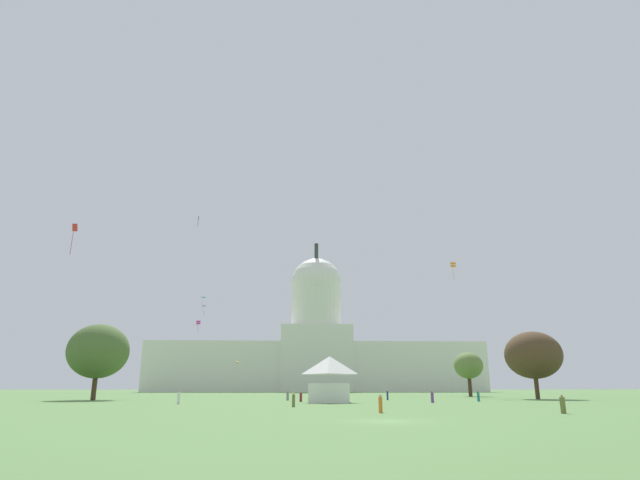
# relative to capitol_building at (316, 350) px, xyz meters

# --- Properties ---
(ground_plane) EXTENTS (800.00, 800.00, 0.00)m
(ground_plane) POSITION_rel_capitol_building_xyz_m (-2.82, -199.28, -18.03)
(ground_plane) COLOR #567F42
(capitol_building) EXTENTS (146.96, 23.91, 67.16)m
(capitol_building) POSITION_rel_capitol_building_xyz_m (0.00, 0.00, 0.00)
(capitol_building) COLOR silver
(capitol_building) RESTS_ON ground_plane
(event_tent) EXTENTS (6.81, 7.54, 6.62)m
(event_tent) POSITION_rel_capitol_building_xyz_m (-4.00, -156.93, -14.64)
(event_tent) COLOR white
(event_tent) RESTS_ON ground_plane
(tree_east_near) EXTENTS (7.96, 8.65, 10.29)m
(tree_east_near) POSITION_rel_capitol_building_xyz_m (32.66, -108.87, -10.91)
(tree_east_near) COLOR #42301E
(tree_east_near) RESTS_ON ground_plane
(tree_west_mid) EXTENTS (13.84, 13.78, 13.04)m
(tree_west_mid) POSITION_rel_capitol_building_xyz_m (-44.06, -140.43, -9.73)
(tree_west_mid) COLOR #4C3823
(tree_west_mid) RESTS_ON ground_plane
(tree_east_far) EXTENTS (14.56, 14.52, 12.42)m
(tree_east_far) POSITION_rel_capitol_building_xyz_m (35.97, -137.34, -10.02)
(tree_east_far) COLOR #4C3823
(tree_east_far) RESTS_ON ground_plane
(person_purple_back_right) EXTENTS (0.51, 0.51, 1.68)m
(person_purple_back_right) POSITION_rel_capitol_building_xyz_m (10.86, -158.12, -17.27)
(person_purple_back_right) COLOR #703D93
(person_purple_back_right) RESTS_ON ground_plane
(person_white_edge_east) EXTENTS (0.55, 0.55, 1.75)m
(person_white_edge_east) POSITION_rel_capitol_building_xyz_m (-24.65, -162.69, -17.23)
(person_white_edge_east) COLOR silver
(person_white_edge_east) RESTS_ON ground_plane
(person_grey_back_center) EXTENTS (0.55, 0.55, 1.44)m
(person_grey_back_center) POSITION_rel_capitol_building_xyz_m (-10.35, -143.40, -17.39)
(person_grey_back_center) COLOR gray
(person_grey_back_center) RESTS_ON ground_plane
(person_orange_mid_left) EXTENTS (0.49, 0.49, 1.59)m
(person_orange_mid_left) POSITION_rel_capitol_building_xyz_m (-1.40, -187.61, -17.29)
(person_orange_mid_left) COLOR orange
(person_orange_mid_left) RESTS_ON ground_plane
(person_maroon_back_left) EXTENTS (0.45, 0.45, 1.53)m
(person_maroon_back_left) POSITION_rel_capitol_building_xyz_m (-8.18, -151.97, -17.34)
(person_maroon_back_left) COLOR maroon
(person_maroon_back_left) RESTS_ON ground_plane
(person_olive_edge_west) EXTENTS (0.43, 0.43, 1.62)m
(person_olive_edge_west) POSITION_rel_capitol_building_xyz_m (-9.24, -173.25, -17.28)
(person_olive_edge_west) COLOR olive
(person_olive_edge_west) RESTS_ON ground_plane
(person_olive_mid_center) EXTENTS (0.63, 0.63, 1.61)m
(person_olive_mid_center) POSITION_rel_capitol_building_xyz_m (14.25, -189.73, -17.31)
(person_olive_mid_center) COLOR olive
(person_olive_mid_center) RESTS_ON ground_plane
(person_teal_near_tree_east) EXTENTS (0.49, 0.49, 1.64)m
(person_teal_near_tree_east) POSITION_rel_capitol_building_xyz_m (19.75, -152.00, -17.28)
(person_teal_near_tree_east) COLOR #1E757A
(person_teal_near_tree_east) RESTS_ON ground_plane
(person_navy_front_right) EXTENTS (0.46, 0.46, 1.72)m
(person_navy_front_right) POSITION_rel_capitol_building_xyz_m (7.03, -142.20, -17.23)
(person_navy_front_right) COLOR navy
(person_navy_front_right) RESTS_ON ground_plane
(kite_magenta_mid) EXTENTS (1.46, 1.45, 3.65)m
(kite_magenta_mid) POSITION_rel_capitol_building_xyz_m (-40.67, -65.68, 4.16)
(kite_magenta_mid) COLOR #D1339E
(kite_yellow_low) EXTENTS (1.10, 1.46, 0.17)m
(kite_yellow_low) POSITION_rel_capitol_building_xyz_m (6.73, -62.21, -4.13)
(kite_yellow_low) COLOR yellow
(kite_blue_mid) EXTENTS (1.61, 1.76, 2.38)m
(kite_blue_mid) POSITION_rel_capitol_building_xyz_m (-36.27, -78.72, 7.02)
(kite_blue_mid) COLOR blue
(kite_turquoise_mid) EXTENTS (1.48, 0.67, 3.38)m
(kite_turquoise_mid) POSITION_rel_capitol_building_xyz_m (-38.71, -70.11, 10.99)
(kite_turquoise_mid) COLOR teal
(kite_red_mid) EXTENTS (0.74, 0.51, 4.53)m
(kite_red_mid) POSITION_rel_capitol_building_xyz_m (-40.41, -164.72, 5.21)
(kite_red_mid) COLOR red
(kite_black_high) EXTENTS (0.24, 0.64, 2.58)m
(kite_black_high) POSITION_rel_capitol_building_xyz_m (-32.99, -115.37, 23.25)
(kite_black_high) COLOR black
(kite_gold_low) EXTENTS (0.81, 0.86, 3.75)m
(kite_gold_low) POSITION_rel_capitol_building_xyz_m (-32.46, -21.17, -6.50)
(kite_gold_low) COLOR gold
(kite_orange_mid) EXTENTS (1.17, 1.19, 4.12)m
(kite_orange_mid) POSITION_rel_capitol_building_xyz_m (26.47, -122.34, 10.90)
(kite_orange_mid) COLOR orange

